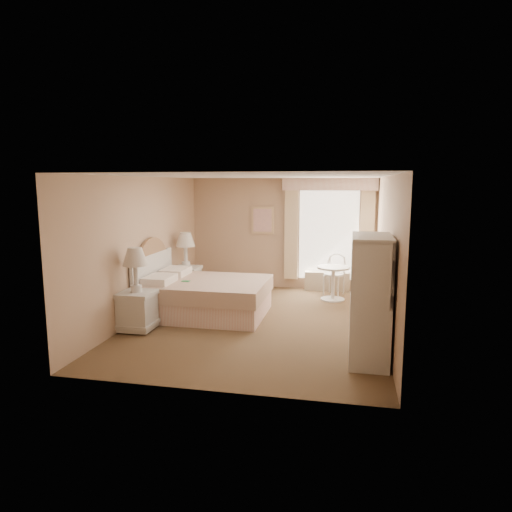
% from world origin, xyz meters
% --- Properties ---
extents(room, '(4.21, 5.51, 2.51)m').
position_xyz_m(room, '(0.00, 0.00, 1.25)').
color(room, brown).
rests_on(room, ground).
extents(window, '(2.05, 0.22, 2.51)m').
position_xyz_m(window, '(1.05, 2.65, 1.34)').
color(window, white).
rests_on(window, room).
extents(framed_art, '(0.52, 0.04, 0.62)m').
position_xyz_m(framed_art, '(-0.45, 2.71, 1.55)').
color(framed_art, tan).
rests_on(framed_art, room).
extents(bed, '(2.16, 1.70, 1.50)m').
position_xyz_m(bed, '(-1.12, 0.23, 0.36)').
color(bed, '#D4998A').
rests_on(bed, room).
extents(nightstand_near, '(0.56, 0.56, 1.35)m').
position_xyz_m(nightstand_near, '(-1.84, -0.86, 0.51)').
color(nightstand_near, silver).
rests_on(nightstand_near, room).
extents(nightstand_far, '(0.56, 0.56, 1.35)m').
position_xyz_m(nightstand_far, '(-1.84, 1.42, 0.51)').
color(nightstand_far, silver).
rests_on(nightstand_far, room).
extents(round_table, '(0.66, 0.66, 0.70)m').
position_xyz_m(round_table, '(1.21, 1.79, 0.47)').
color(round_table, silver).
rests_on(round_table, room).
extents(cafe_chair, '(0.54, 0.54, 0.89)m').
position_xyz_m(cafe_chair, '(1.23, 2.30, 0.52)').
color(cafe_chair, silver).
rests_on(cafe_chair, room).
extents(armoire, '(0.51, 1.02, 1.70)m').
position_xyz_m(armoire, '(1.81, -1.38, 0.71)').
color(armoire, silver).
rests_on(armoire, room).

